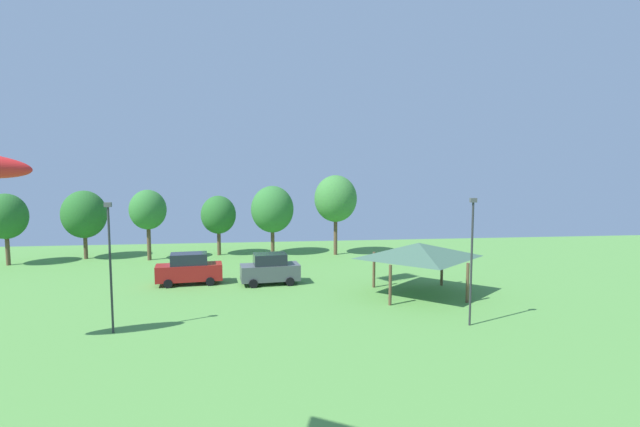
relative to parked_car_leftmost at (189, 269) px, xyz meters
The scene contains 11 objects.
parked_car_leftmost is the anchor object (origin of this frame).
parked_car_second_from_left 6.02m from the parked_car_leftmost, ahead, with size 4.52×2.42×2.31m.
park_pavilion 16.85m from the parked_car_leftmost, 16.78° to the right, with size 6.62×5.99×3.60m.
light_post_0 20.63m from the parked_car_leftmost, 34.37° to the right, with size 0.36×0.20×7.11m.
light_post_1 11.15m from the parked_car_leftmost, 103.44° to the right, with size 0.36×0.20×6.97m.
treeline_tree_0 19.46m from the parked_car_leftmost, 151.96° to the left, with size 3.64×3.64×6.36m.
treeline_tree_1 16.21m from the parked_car_leftmost, 134.46° to the left, with size 4.06×4.06×6.46m.
treeline_tree_2 11.75m from the parked_car_leftmost, 116.76° to the left, with size 3.35×3.35×6.57m.
treeline_tree_3 12.25m from the parked_car_leftmost, 84.18° to the left, with size 3.38×3.38×5.85m.
treeline_tree_4 13.65m from the parked_car_leftmost, 60.80° to the left, with size 4.17×4.17×6.79m.
treeline_tree_5 17.15m from the parked_car_leftmost, 40.45° to the left, with size 4.16×4.16×7.84m.
Camera 1 is at (-0.78, 3.05, 8.99)m, focal length 28.00 mm.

